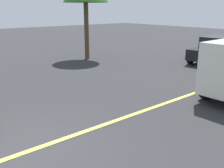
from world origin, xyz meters
TOP-DOWN VIEW (x-y plane):
  - ground_plane at (0.00, 0.00)m, footprint 80.00×80.00m
  - lane_marking_centre at (3.00, 0.00)m, footprint 28.00×0.16m
  - car_black_mid_road at (13.59, 2.73)m, footprint 4.39×2.34m

SIDE VIEW (x-z plane):
  - ground_plane at x=0.00m, z-range 0.00..0.00m
  - lane_marking_centre at x=3.00m, z-range 0.00..0.01m
  - car_black_mid_road at x=13.59m, z-range 0.00..1.61m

